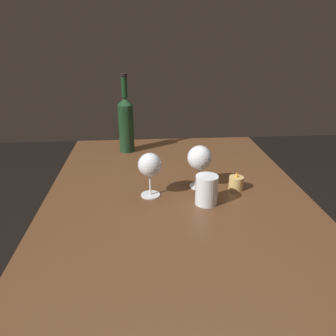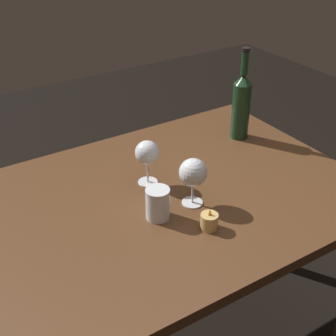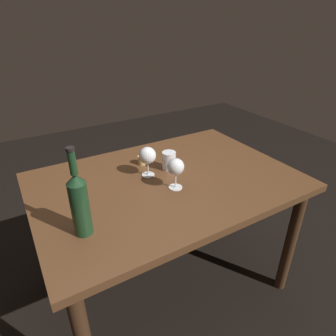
% 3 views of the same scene
% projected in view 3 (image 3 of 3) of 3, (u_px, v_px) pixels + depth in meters
% --- Properties ---
extents(ground_plane, '(6.00, 6.00, 0.00)m').
position_uv_depth(ground_plane, '(167.00, 281.00, 1.81)').
color(ground_plane, black).
extents(dining_table, '(1.30, 0.90, 0.74)m').
position_uv_depth(dining_table, '(167.00, 194.00, 1.51)').
color(dining_table, '#56351E').
rests_on(dining_table, ground).
extents(wine_glass_left, '(0.08, 0.08, 0.15)m').
position_uv_depth(wine_glass_left, '(176.00, 167.00, 1.34)').
color(wine_glass_left, white).
rests_on(wine_glass_left, dining_table).
extents(wine_glass_right, '(0.09, 0.09, 0.16)m').
position_uv_depth(wine_glass_right, '(147.00, 156.00, 1.45)').
color(wine_glass_right, white).
rests_on(wine_glass_right, dining_table).
extents(wine_bottle, '(0.07, 0.07, 0.36)m').
position_uv_depth(wine_bottle, '(79.00, 203.00, 1.04)').
color(wine_bottle, '#19381E').
rests_on(wine_bottle, dining_table).
extents(water_tumbler, '(0.07, 0.07, 0.10)m').
position_uv_depth(water_tumbler, '(169.00, 162.00, 1.54)').
color(water_tumbler, white).
rests_on(water_tumbler, dining_table).
extents(votive_candle, '(0.05, 0.05, 0.07)m').
position_uv_depth(votive_candle, '(142.00, 160.00, 1.60)').
color(votive_candle, '#DBB266').
rests_on(votive_candle, dining_table).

